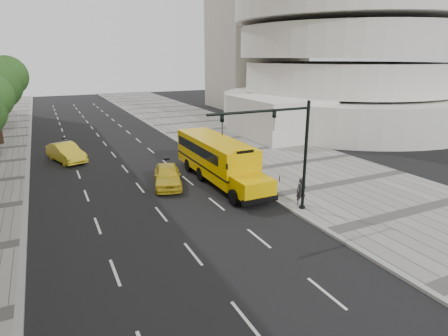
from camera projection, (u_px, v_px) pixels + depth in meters
name	position (u px, v px, depth m)	size (l,w,h in m)	color
ground	(154.00, 186.00, 26.15)	(140.00, 140.00, 0.00)	black
sidewalk_museum	(295.00, 164.00, 31.15)	(12.00, 140.00, 0.15)	gray
curb_museum	(231.00, 173.00, 28.64)	(0.30, 140.00, 0.15)	gray
curb_far	(26.00, 203.00, 22.78)	(0.30, 140.00, 0.15)	gray
guggenheim	(323.00, 18.00, 50.49)	(33.20, 42.20, 35.00)	white
school_bus	(217.00, 156.00, 26.90)	(2.96, 11.56, 3.19)	#EBB800
taxi_near	(168.00, 176.00, 25.83)	(1.79, 4.45, 1.52)	gold
taxi_far	(66.00, 153.00, 31.89)	(1.68, 4.80, 1.58)	gold
pedestrian	(301.00, 191.00, 22.21)	(0.60, 0.39, 1.64)	#2C2930
traffic_signal	(285.00, 145.00, 20.18)	(6.18, 0.36, 6.40)	black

